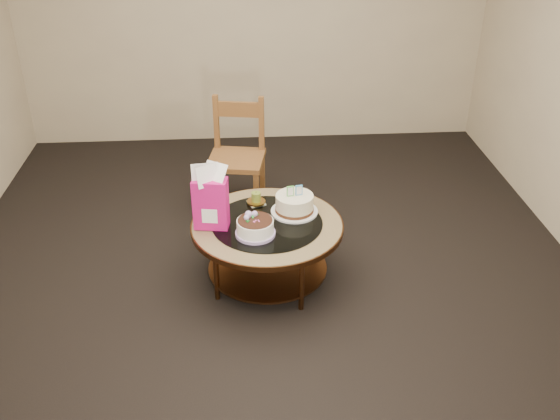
{
  "coord_description": "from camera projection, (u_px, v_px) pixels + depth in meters",
  "views": [
    {
      "loc": [
        -0.16,
        -3.55,
        2.6
      ],
      "look_at": [
        0.09,
        0.02,
        0.54
      ],
      "focal_mm": 40.0,
      "sensor_mm": 36.0,
      "label": 1
    }
  ],
  "objects": [
    {
      "name": "ground",
      "position": [
        268.0,
        278.0,
        4.37
      ],
      "size": [
        5.0,
        5.0,
        0.0
      ],
      "primitive_type": "plane",
      "color": "black",
      "rests_on": "ground"
    },
    {
      "name": "room_walls",
      "position": [
        265.0,
        62.0,
        3.6
      ],
      "size": [
        4.52,
        5.02,
        2.61
      ],
      "color": "tan",
      "rests_on": "ground"
    },
    {
      "name": "coffee_table",
      "position": [
        267.0,
        233.0,
        4.18
      ],
      "size": [
        1.02,
        1.02,
        0.46
      ],
      "color": "#563118",
      "rests_on": "ground"
    },
    {
      "name": "decorated_cake",
      "position": [
        255.0,
        228.0,
        3.99
      ],
      "size": [
        0.26,
        0.26,
        0.15
      ],
      "rotation": [
        0.0,
        0.0,
        -0.25
      ],
      "color": "#B094D2",
      "rests_on": "coffee_table"
    },
    {
      "name": "cream_cake",
      "position": [
        294.0,
        204.0,
        4.23
      ],
      "size": [
        0.32,
        0.32,
        0.2
      ],
      "rotation": [
        0.0,
        0.0,
        0.16
      ],
      "color": "white",
      "rests_on": "coffee_table"
    },
    {
      "name": "gift_bag",
      "position": [
        210.0,
        197.0,
        4.0
      ],
      "size": [
        0.24,
        0.19,
        0.44
      ],
      "rotation": [
        0.0,
        0.0,
        -0.15
      ],
      "color": "#E2158F",
      "rests_on": "coffee_table"
    },
    {
      "name": "pillar_candle",
      "position": [
        256.0,
        200.0,
        4.35
      ],
      "size": [
        0.14,
        0.14,
        0.1
      ],
      "rotation": [
        0.0,
        0.0,
        0.37
      ],
      "color": "#D2BC56",
      "rests_on": "coffee_table"
    },
    {
      "name": "dining_chair",
      "position": [
        237.0,
        156.0,
        5.01
      ],
      "size": [
        0.5,
        0.5,
        0.93
      ],
      "rotation": [
        0.0,
        0.0,
        -0.17
      ],
      "color": "brown",
      "rests_on": "ground"
    }
  ]
}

